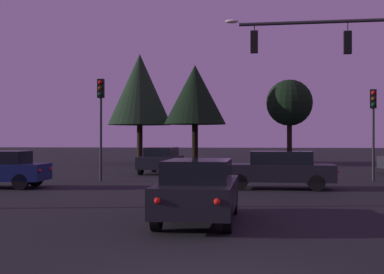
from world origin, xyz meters
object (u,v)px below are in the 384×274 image
(car_nearside_lane, at_px, (199,189))
(tree_left_far, at_px, (289,103))
(traffic_signal_mast_arm, at_px, (346,63))
(tree_right_cluster, at_px, (140,90))
(traffic_light_corner_left, at_px, (373,116))
(traffic_light_corner_right, at_px, (101,109))
(car_crossing_left, at_px, (279,169))
(car_parked_lot, at_px, (161,160))
(tree_behind_sign, at_px, (195,95))

(car_nearside_lane, xyz_separation_m, tree_left_far, (4.72, 28.58, 3.99))
(traffic_signal_mast_arm, bearing_deg, tree_right_cluster, 120.56)
(traffic_light_corner_left, xyz_separation_m, traffic_light_corner_right, (-12.86, -1.09, 0.33))
(car_crossing_left, bearing_deg, tree_right_cluster, 115.04)
(car_nearside_lane, distance_m, car_parked_lot, 17.77)
(traffic_signal_mast_arm, distance_m, tree_behind_sign, 19.85)
(tree_right_cluster, bearing_deg, traffic_light_corner_right, -84.70)
(traffic_light_corner_left, xyz_separation_m, car_nearside_lane, (-7.22, -12.72, -2.29))
(tree_behind_sign, bearing_deg, car_nearside_lane, -84.67)
(traffic_light_corner_left, distance_m, car_parked_lot, 12.04)
(car_crossing_left, distance_m, tree_right_cluster, 23.79)
(car_crossing_left, xyz_separation_m, tree_behind_sign, (-5.02, 18.21, 4.54))
(car_nearside_lane, distance_m, car_crossing_left, 8.97)
(car_nearside_lane, xyz_separation_m, tree_right_cluster, (-7.31, 29.64, 5.25))
(tree_right_cluster, bearing_deg, traffic_signal_mast_arm, -59.44)
(traffic_signal_mast_arm, distance_m, traffic_light_corner_right, 11.36)
(car_nearside_lane, height_order, tree_behind_sign, tree_behind_sign)
(traffic_light_corner_right, bearing_deg, tree_behind_sign, 78.34)
(traffic_light_corner_right, bearing_deg, tree_right_cluster, 95.30)
(traffic_signal_mast_arm, xyz_separation_m, tree_left_far, (-0.45, 20.07, -0.23))
(tree_left_far, bearing_deg, tree_behind_sign, -166.28)
(car_crossing_left, height_order, tree_right_cluster, tree_right_cluster)
(traffic_light_corner_right, height_order, car_crossing_left, traffic_light_corner_right)
(traffic_signal_mast_arm, distance_m, car_crossing_left, 4.98)
(traffic_light_corner_left, height_order, car_crossing_left, traffic_light_corner_left)
(traffic_light_corner_left, relative_size, tree_left_far, 0.66)
(car_parked_lot, relative_size, tree_behind_sign, 0.55)
(tree_behind_sign, height_order, tree_right_cluster, tree_right_cluster)
(traffic_light_corner_right, bearing_deg, car_nearside_lane, -64.15)
(traffic_light_corner_right, relative_size, car_nearside_lane, 1.09)
(traffic_light_corner_right, xyz_separation_m, tree_left_far, (10.36, 16.95, 1.36))
(car_nearside_lane, bearing_deg, tree_left_far, 80.62)
(traffic_light_corner_left, xyz_separation_m, tree_left_far, (-2.50, 15.86, 1.69))
(traffic_light_corner_left, relative_size, traffic_light_corner_right, 0.90)
(car_crossing_left, height_order, tree_behind_sign, tree_behind_sign)
(traffic_signal_mast_arm, distance_m, car_parked_lot, 13.20)
(tree_left_far, bearing_deg, traffic_light_corner_left, -81.03)
(tree_left_far, bearing_deg, car_parked_lot, -126.75)
(tree_behind_sign, bearing_deg, car_crossing_left, -74.60)
(car_nearside_lane, relative_size, tree_left_far, 0.67)
(tree_left_far, distance_m, tree_right_cluster, 12.14)
(traffic_light_corner_right, height_order, car_parked_lot, traffic_light_corner_right)
(car_parked_lot, bearing_deg, traffic_light_corner_left, -23.26)
(car_crossing_left, distance_m, car_parked_lot, 10.72)
(traffic_light_corner_left, height_order, tree_behind_sign, tree_behind_sign)
(tree_right_cluster, bearing_deg, car_crossing_left, -64.96)
(traffic_light_corner_left, distance_m, car_nearside_lane, 14.81)
(traffic_light_corner_left, bearing_deg, car_nearside_lane, -119.58)
(traffic_light_corner_left, height_order, car_nearside_lane, traffic_light_corner_left)
(traffic_light_corner_left, relative_size, tree_right_cluster, 0.49)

